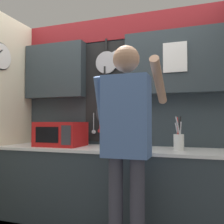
{
  "coord_description": "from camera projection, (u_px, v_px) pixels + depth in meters",
  "views": [
    {
      "loc": [
        0.91,
        -2.55,
        1.18
      ],
      "look_at": [
        -0.04,
        0.22,
        1.29
      ],
      "focal_mm": 40.0,
      "sensor_mm": 36.0,
      "label": 1
    }
  ],
  "objects": [
    {
      "name": "base_cabinet_counter",
      "position": [
        109.0,
        190.0,
        2.68
      ],
      "size": [
        2.5,
        0.67,
        0.9
      ],
      "color": "#2D383D",
      "rests_on": "ground_plane"
    },
    {
      "name": "back_wall_unit",
      "position": [
        119.0,
        94.0,
        3.0
      ],
      "size": [
        3.07,
        0.22,
        2.46
      ],
      "color": "#2D383D",
      "rests_on": "ground_plane"
    },
    {
      "name": "microwave",
      "position": [
        61.0,
        134.0,
        2.88
      ],
      "size": [
        0.51,
        0.4,
        0.28
      ],
      "color": "red",
      "rests_on": "base_cabinet_counter"
    },
    {
      "name": "knife_block",
      "position": [
        126.0,
        138.0,
        2.62
      ],
      "size": [
        0.13,
        0.16,
        0.28
      ],
      "color": "brown",
      "rests_on": "base_cabinet_counter"
    },
    {
      "name": "utensil_crock",
      "position": [
        179.0,
        141.0,
        2.45
      ],
      "size": [
        0.1,
        0.1,
        0.34
      ],
      "color": "white",
      "rests_on": "base_cabinet_counter"
    },
    {
      "name": "person",
      "position": [
        127.0,
        133.0,
        2.04
      ],
      "size": [
        0.54,
        0.64,
        1.8
      ],
      "color": "#383842",
      "rests_on": "ground_plane"
    }
  ]
}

